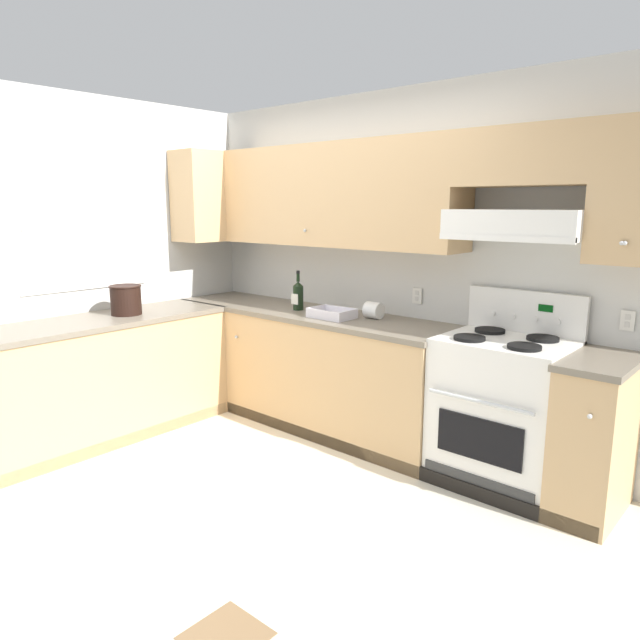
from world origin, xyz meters
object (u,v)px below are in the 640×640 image
at_px(stove, 502,410).
at_px(wine_bottle, 298,295).
at_px(bucket, 126,299).
at_px(paper_towel_roll, 374,310).
at_px(bowl, 332,315).

height_order(stove, wine_bottle, wine_bottle).
height_order(wine_bottle, bucket, wine_bottle).
bearing_deg(bucket, stove, 21.76).
bearing_deg(bucket, wine_bottle, 49.85).
bearing_deg(paper_towel_roll, wine_bottle, -170.78).
height_order(stove, bowl, stove).
height_order(stove, paper_towel_roll, stove).
distance_m(wine_bottle, bowl, 0.43).
xyz_separation_m(bowl, bucket, (-1.26, -0.93, 0.09)).
relative_size(stove, bowl, 3.74).
xyz_separation_m(stove, bucket, (-2.57, -1.02, 0.55)).
bearing_deg(bowl, paper_towel_roll, 36.13).
bearing_deg(wine_bottle, bucket, -130.15).
height_order(bowl, paper_towel_roll, paper_towel_roll).
relative_size(stove, bucket, 4.99).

